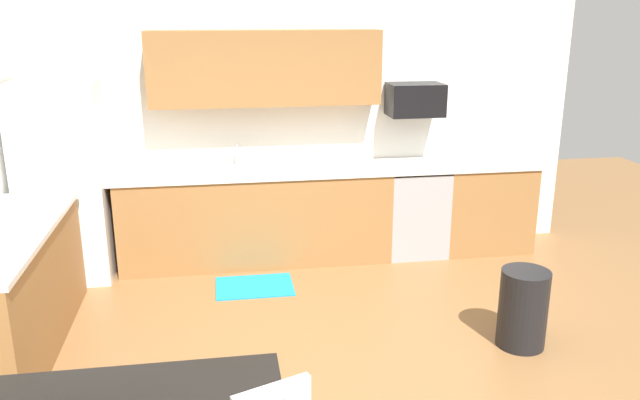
{
  "coord_description": "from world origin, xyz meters",
  "views": [
    {
      "loc": [
        -0.76,
        -3.77,
        2.45
      ],
      "look_at": [
        0.0,
        1.0,
        1.0
      ],
      "focal_mm": 36.04,
      "sensor_mm": 36.0,
      "label": 1
    }
  ],
  "objects_px": {
    "refrigerator": "(65,182)",
    "microwave": "(415,100)",
    "oven_range": "(413,210)",
    "trash_bin": "(523,308)"
  },
  "relations": [
    {
      "from": "refrigerator",
      "to": "trash_bin",
      "type": "relative_size",
      "value": 3.05
    },
    {
      "from": "refrigerator",
      "to": "trash_bin",
      "type": "xyz_separation_m",
      "value": [
        3.6,
        -1.94,
        -0.62
      ]
    },
    {
      "from": "oven_range",
      "to": "trash_bin",
      "type": "xyz_separation_m",
      "value": [
        0.24,
        -2.02,
        -0.16
      ]
    },
    {
      "from": "refrigerator",
      "to": "microwave",
      "type": "xyz_separation_m",
      "value": [
        3.36,
        0.18,
        0.66
      ]
    },
    {
      "from": "microwave",
      "to": "refrigerator",
      "type": "bearing_deg",
      "value": -176.94
    },
    {
      "from": "oven_range",
      "to": "microwave",
      "type": "bearing_deg",
      "value": 90.0
    },
    {
      "from": "oven_range",
      "to": "microwave",
      "type": "relative_size",
      "value": 1.69
    },
    {
      "from": "oven_range",
      "to": "trash_bin",
      "type": "height_order",
      "value": "oven_range"
    },
    {
      "from": "microwave",
      "to": "trash_bin",
      "type": "distance_m",
      "value": 2.48
    },
    {
      "from": "refrigerator",
      "to": "oven_range",
      "type": "height_order",
      "value": "refrigerator"
    }
  ]
}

